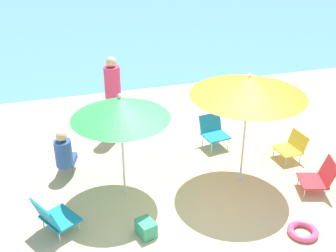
{
  "coord_description": "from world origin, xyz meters",
  "views": [
    {
      "loc": [
        -2.17,
        -5.15,
        4.42
      ],
      "look_at": [
        -0.18,
        1.74,
        0.7
      ],
      "focal_mm": 46.03,
      "sensor_mm": 36.0,
      "label": 1
    }
  ],
  "objects": [
    {
      "name": "beach_bag",
      "position": [
        -1.11,
        -0.27,
        0.12
      ],
      "size": [
        0.31,
        0.36,
        0.25
      ],
      "primitive_type": "cube",
      "rotation": [
        0.0,
        0.0,
        1.86
      ],
      "color": "#389970",
      "rests_on": "ground_plane"
    },
    {
      "name": "beach_chair_d",
      "position": [
        0.84,
        1.98,
        0.34
      ],
      "size": [
        0.55,
        0.59,
        0.63
      ],
      "rotation": [
        0.0,
        0.0,
        -1.41
      ],
      "color": "teal",
      "rests_on": "ground_plane"
    },
    {
      "name": "person_b",
      "position": [
        -2.13,
        1.7,
        0.46
      ],
      "size": [
        0.4,
        0.54,
        0.93
      ],
      "rotation": [
        0.0,
        0.0,
        1.28
      ],
      "color": "#2D519E",
      "rests_on": "ground_plane"
    },
    {
      "name": "umbrella_green",
      "position": [
        -1.21,
        0.85,
        1.61
      ],
      "size": [
        1.58,
        1.58,
        1.85
      ],
      "color": "silver",
      "rests_on": "ground_plane"
    },
    {
      "name": "beach_chair_a",
      "position": [
        2.0,
        -0.01,
        0.29
      ],
      "size": [
        0.65,
        0.62,
        0.6
      ],
      "rotation": [
        0.0,
        0.0,
        2.86
      ],
      "color": "red",
      "rests_on": "ground_plane"
    },
    {
      "name": "beach_chair_c",
      "position": [
        2.11,
        1.07,
        0.27
      ],
      "size": [
        0.53,
        0.53,
        0.53
      ],
      "rotation": [
        0.0,
        0.0,
        -3.05
      ],
      "color": "gold",
      "rests_on": "ground_plane"
    },
    {
      "name": "sea_water",
      "position": [
        0.0,
        13.32,
        0.0
      ],
      "size": [
        40.0,
        16.0,
        0.01
      ],
      "primitive_type": "cube",
      "color": "#5693A3",
      "rests_on": "ground_plane"
    },
    {
      "name": "beach_chair_b",
      "position": [
        -2.41,
        0.14,
        0.31
      ],
      "size": [
        0.73,
        0.74,
        0.62
      ],
      "rotation": [
        0.0,
        0.0,
        0.52
      ],
      "color": "teal",
      "rests_on": "ground_plane"
    },
    {
      "name": "umbrella_orange",
      "position": [
        0.84,
        0.64,
        1.83
      ],
      "size": [
        1.89,
        1.89,
        2.05
      ],
      "color": "silver",
      "rests_on": "ground_plane"
    },
    {
      "name": "swim_ring",
      "position": [
        1.16,
        -0.91,
        0.05
      ],
      "size": [
        0.46,
        0.46,
        0.1
      ],
      "primitive_type": "torus",
      "color": "#E54C7F",
      "rests_on": "ground_plane"
    },
    {
      "name": "person_a",
      "position": [
        -1.01,
        2.91,
        0.89
      ],
      "size": [
        0.32,
        0.32,
        1.76
      ],
      "rotation": [
        0.0,
        0.0,
        3.66
      ],
      "color": "#DB3866",
      "rests_on": "ground_plane"
    },
    {
      "name": "ground_plane",
      "position": [
        0.0,
        0.0,
        0.0
      ],
      "size": [
        40.0,
        40.0,
        0.0
      ],
      "primitive_type": "plane",
      "color": "#D3BC8C"
    }
  ]
}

